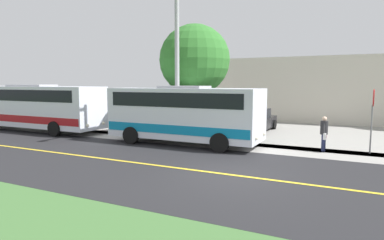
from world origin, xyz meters
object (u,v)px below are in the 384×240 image
at_px(commercial_building, 297,89).
at_px(street_light_pole, 176,59).
at_px(shuttle_bus_front, 184,112).
at_px(tree_curbside, 195,60).
at_px(parked_car_near, 255,121).
at_px(stop_sign, 373,110).
at_px(pedestrian_with_bags, 324,133).
at_px(transit_bus_rear, 33,105).

bearing_deg(commercial_building, street_light_pole, -12.37).
bearing_deg(street_light_pole, shuttle_bus_front, 64.73).
xyz_separation_m(street_light_pole, tree_curbside, (-2.52, -0.12, 0.09)).
bearing_deg(shuttle_bus_front, commercial_building, 169.97).
distance_m(shuttle_bus_front, parked_car_near, 6.56).
xyz_separation_m(street_light_pole, parked_car_near, (-5.86, 2.70, -3.72)).
relative_size(shuttle_bus_front, commercial_building, 0.44).
bearing_deg(commercial_building, stop_sign, 20.24).
height_order(shuttle_bus_front, street_light_pole, street_light_pole).
bearing_deg(shuttle_bus_front, street_light_pole, -115.27).
xyz_separation_m(shuttle_bus_front, stop_sign, (-1.53, 8.62, 0.31)).
height_order(parked_car_near, tree_curbside, tree_curbside).
relative_size(shuttle_bus_front, pedestrian_with_bags, 4.98).
bearing_deg(shuttle_bus_front, tree_curbside, -164.77).
bearing_deg(pedestrian_with_bags, transit_bus_rear, -86.01).
xyz_separation_m(parked_car_near, tree_curbside, (3.33, -2.82, 3.81)).
relative_size(pedestrian_with_bags, tree_curbside, 0.24).
distance_m(shuttle_bus_front, tree_curbside, 4.08).
distance_m(pedestrian_with_bags, parked_car_near, 6.78).
relative_size(tree_curbside, commercial_building, 0.36).
bearing_deg(tree_curbside, commercial_building, 165.02).
bearing_deg(stop_sign, transit_bus_rear, -85.49).
height_order(pedestrian_with_bags, parked_car_near, pedestrian_with_bags).
bearing_deg(commercial_building, transit_bus_rear, -40.26).
height_order(shuttle_bus_front, tree_curbside, tree_curbside).
xyz_separation_m(stop_sign, commercial_building, (-15.30, -5.64, 0.63)).
height_order(shuttle_bus_front, commercial_building, commercial_building).
bearing_deg(pedestrian_with_bags, parked_car_near, -136.95).
distance_m(stop_sign, tree_curbside, 9.81).
bearing_deg(stop_sign, shuttle_bus_front, -79.94).
height_order(tree_curbside, commercial_building, tree_curbside).
height_order(pedestrian_with_bags, commercial_building, commercial_building).
bearing_deg(street_light_pole, parked_car_near, 155.29).
bearing_deg(parked_car_near, stop_sign, 54.80).
relative_size(shuttle_bus_front, tree_curbside, 1.22).
height_order(transit_bus_rear, stop_sign, transit_bus_rear).
bearing_deg(transit_bus_rear, shuttle_bus_front, 90.22).
relative_size(transit_bus_rear, stop_sign, 3.76).
bearing_deg(parked_car_near, shuttle_bus_front, -18.39).
height_order(pedestrian_with_bags, stop_sign, stop_sign).
relative_size(pedestrian_with_bags, stop_sign, 0.56).
distance_m(transit_bus_rear, stop_sign, 19.99).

